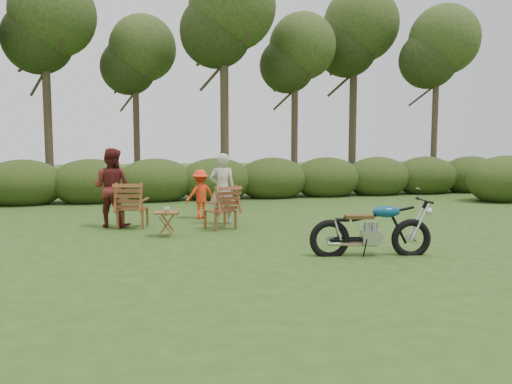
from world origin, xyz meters
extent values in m
plane|color=#284517|center=(0.00, 0.00, 0.00)|extent=(80.00, 80.00, 0.00)
cylinder|color=#3C3120|center=(-5.50, 11.10, 3.60)|extent=(0.28, 0.28, 7.20)
sphere|color=#243B16|center=(-5.50, 11.10, 5.84)|extent=(2.88, 2.88, 2.88)
cylinder|color=#3C3120|center=(-2.50, 12.20, 3.15)|extent=(0.24, 0.24, 6.30)
sphere|color=#243B16|center=(-2.50, 12.20, 5.11)|extent=(2.52, 2.52, 2.52)
cylinder|color=#3C3120|center=(0.50, 10.00, 3.83)|extent=(0.30, 0.30, 7.65)
sphere|color=#243B16|center=(0.50, 10.00, 6.21)|extent=(3.06, 3.06, 3.06)
cylinder|color=#3C3120|center=(3.50, 11.10, 3.24)|extent=(0.26, 0.26, 6.48)
sphere|color=#243B16|center=(3.50, 11.10, 5.26)|extent=(2.59, 2.59, 2.59)
cylinder|color=#3C3120|center=(6.50, 12.20, 3.96)|extent=(0.32, 0.32, 7.92)
sphere|color=#243B16|center=(6.50, 12.20, 6.42)|extent=(3.17, 3.17, 3.17)
cylinder|color=#3C3120|center=(9.00, 10.00, 3.42)|extent=(0.24, 0.24, 6.84)
sphere|color=#243B16|center=(9.00, 10.00, 5.55)|extent=(2.74, 2.74, 2.74)
ellipsoid|color=#1E3312|center=(-6.00, 9.00, 0.63)|extent=(2.52, 1.68, 1.51)
ellipsoid|color=#1E3312|center=(-4.00, 9.00, 0.63)|extent=(2.52, 1.68, 1.51)
ellipsoid|color=#1E3312|center=(-2.00, 9.00, 0.63)|extent=(2.52, 1.68, 1.51)
ellipsoid|color=#1E3312|center=(0.00, 9.00, 0.63)|extent=(2.52, 1.68, 1.51)
ellipsoid|color=#1E3312|center=(2.00, 9.00, 0.63)|extent=(2.52, 1.68, 1.51)
ellipsoid|color=#1E3312|center=(4.00, 9.00, 0.63)|extent=(2.52, 1.68, 1.51)
ellipsoid|color=#1E3312|center=(6.00, 9.00, 0.63)|extent=(2.52, 1.68, 1.51)
ellipsoid|color=#1E3312|center=(8.00, 9.00, 0.63)|extent=(2.52, 1.68, 1.51)
ellipsoid|color=#1E3312|center=(10.00, 9.00, 0.63)|extent=(2.52, 1.68, 1.51)
ellipsoid|color=#1E3312|center=(9.00, 6.00, 0.68)|extent=(2.70, 1.80, 1.62)
imported|color=#C1B59F|center=(-2.15, 2.52, 0.55)|extent=(0.14, 0.14, 0.10)
imported|color=#C1B39F|center=(-0.78, 3.77, 0.00)|extent=(0.62, 0.42, 1.64)
imported|color=#581B19|center=(-3.25, 4.03, 0.00)|extent=(1.06, 0.97, 1.76)
imported|color=#EF3A16|center=(-1.14, 4.76, 0.00)|extent=(0.89, 0.68, 1.22)
camera|label=1|loc=(-2.92, -7.54, 1.86)|focal=35.00mm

